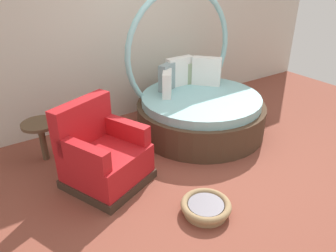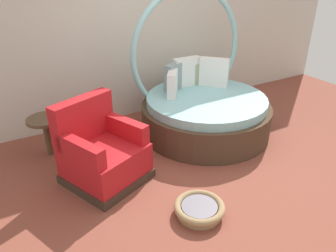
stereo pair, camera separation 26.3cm
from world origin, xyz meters
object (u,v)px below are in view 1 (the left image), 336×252
at_px(red_armchair, 103,156).
at_px(side_table, 41,129).
at_px(round_daybed, 197,104).
at_px(pet_basket, 206,207).

height_order(red_armchair, side_table, red_armchair).
xyz_separation_m(round_daybed, side_table, (-2.12, 0.41, 0.04)).
relative_size(round_daybed, red_armchair, 1.92).
bearing_deg(round_daybed, red_armchair, -165.44).
xyz_separation_m(pet_basket, side_table, (-1.04, 1.92, 0.35)).
bearing_deg(side_table, pet_basket, -61.47).
distance_m(pet_basket, side_table, 2.21).
xyz_separation_m(round_daybed, pet_basket, (-1.08, -1.50, -0.32)).
bearing_deg(side_table, red_armchair, -63.32).
bearing_deg(red_armchair, round_daybed, 14.56).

